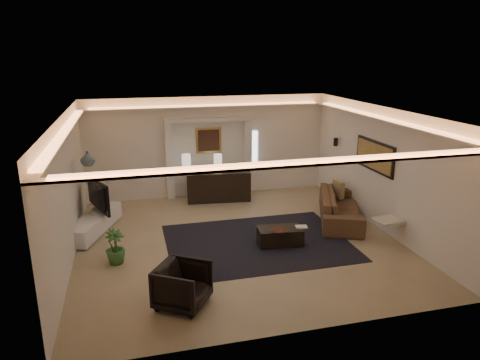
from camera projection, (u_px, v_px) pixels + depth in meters
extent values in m
plane|color=tan|center=(238.00, 241.00, 9.97)|extent=(7.00, 7.00, 0.00)
plane|color=white|center=(238.00, 112.00, 9.15)|extent=(7.00, 7.00, 0.00)
plane|color=white|center=(209.00, 147.00, 12.82)|extent=(7.00, 0.00, 7.00)
plane|color=white|center=(298.00, 245.00, 6.31)|extent=(7.00, 0.00, 7.00)
plane|color=white|center=(67.00, 192.00, 8.73)|extent=(0.00, 7.00, 7.00)
plane|color=white|center=(382.00, 169.00, 10.40)|extent=(0.00, 7.00, 7.00)
cube|color=silver|center=(238.00, 126.00, 9.23)|extent=(7.00, 7.00, 0.04)
cube|color=white|center=(253.00, 148.00, 13.15)|extent=(0.25, 0.03, 1.00)
cube|color=black|center=(258.00, 242.00, 9.88)|extent=(4.00, 3.00, 0.01)
cube|color=silver|center=(170.00, 162.00, 12.55)|extent=(0.22, 0.20, 2.20)
cube|color=silver|center=(248.00, 157.00, 13.09)|extent=(0.22, 0.20, 2.20)
cube|color=silver|center=(209.00, 120.00, 12.50)|extent=(2.52, 0.20, 0.12)
cube|color=tan|center=(209.00, 140.00, 12.73)|extent=(0.74, 0.04, 0.74)
cube|color=#4C2D1E|center=(209.00, 140.00, 12.71)|extent=(0.62, 0.02, 0.62)
cube|color=black|center=(375.00, 156.00, 10.60)|extent=(0.04, 1.64, 0.74)
cube|color=tan|center=(374.00, 156.00, 10.59)|extent=(0.02, 1.50, 0.62)
cylinder|color=black|center=(336.00, 142.00, 12.35)|extent=(0.12, 0.12, 0.22)
cube|color=silver|center=(76.00, 165.00, 9.99)|extent=(0.10, 0.55, 0.04)
cube|color=black|center=(219.00, 187.00, 12.58)|extent=(1.83, 0.75, 0.89)
cylinder|color=#EFE0CD|center=(186.00, 165.00, 12.22)|extent=(0.29, 0.29, 0.55)
cylinder|color=#FFF2BF|center=(218.00, 164.00, 12.36)|extent=(0.30, 0.30, 0.52)
cube|color=white|center=(95.00, 223.00, 10.40)|extent=(1.23, 2.12, 0.39)
imported|color=black|center=(93.00, 195.00, 10.53)|extent=(1.29, 0.62, 0.75)
cylinder|color=black|center=(96.00, 193.00, 11.24)|extent=(0.21, 0.21, 0.43)
imported|color=slate|center=(88.00, 159.00, 9.76)|extent=(0.36, 0.36, 0.33)
imported|color=#36682C|center=(115.00, 247.00, 8.83)|extent=(0.56, 0.56, 0.71)
imported|color=#3A2813|center=(340.00, 207.00, 11.08)|extent=(2.61, 1.80, 0.71)
cube|color=beige|center=(388.00, 221.00, 9.67)|extent=(0.62, 0.53, 0.06)
cube|color=#A28558|center=(338.00, 189.00, 11.89)|extent=(0.15, 0.45, 0.45)
cube|color=black|center=(280.00, 236.00, 9.74)|extent=(1.01, 0.63, 0.36)
imported|color=#422115|center=(279.00, 230.00, 9.40)|extent=(0.34, 0.34, 0.08)
cube|color=beige|center=(301.00, 226.00, 9.71)|extent=(0.28, 0.22, 0.03)
imported|color=black|center=(183.00, 286.00, 7.34)|extent=(1.11, 1.11, 0.74)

